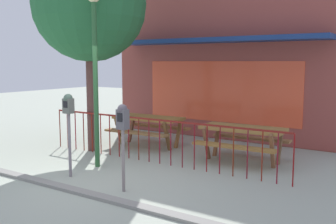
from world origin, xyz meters
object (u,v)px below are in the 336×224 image
Objects in this scene: picnic_table_right at (243,134)px; parking_meter_near at (69,113)px; picnic_table_left at (148,123)px; parking_meter_far at (123,125)px; street_lamp at (95,51)px; street_tree at (90,5)px.

picnic_table_right is 3.73m from parking_meter_near.
parking_meter_far is (1.78, -3.14, 0.54)m from picnic_table_left.
picnic_table_left is at bearing 97.63° from street_lamp.
street_lamp is at bearing -42.52° from street_tree.
picnic_table_left is at bearing 96.97° from parking_meter_near.
parking_meter_near is 1.41m from parking_meter_far.
parking_meter_far is 0.41× the size of street_lamp.
street_lamp is (0.30, -2.21, 1.79)m from picnic_table_left.
picnic_table_right is 3.16m from parking_meter_far.
parking_meter_near is at bearing -83.03° from picnic_table_left.
street_lamp reaches higher than parking_meter_near.
picnic_table_left is 2.86m from street_lamp.
street_tree is (-2.63, 1.98, 2.37)m from parking_meter_far.
parking_meter_near is at bearing -128.80° from picnic_table_right.
parking_meter_near reaches higher than parking_meter_far.
parking_meter_near is 1.43m from street_lamp.
street_lamp reaches higher than picnic_table_left.
parking_meter_far reaches higher than picnic_table_left.
picnic_table_left is 2.68m from picnic_table_right.
street_tree is (-1.22, 1.87, 2.29)m from parking_meter_near.
street_tree is at bearing 123.15° from parking_meter_near.
street_tree is at bearing -164.19° from picnic_table_right.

